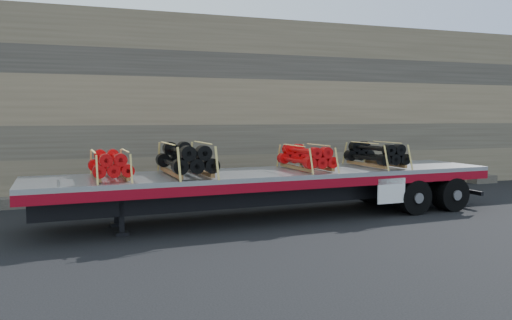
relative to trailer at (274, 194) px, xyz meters
The scene contains 7 objects.
ground 0.81m from the trailer, 61.70° to the right, with size 120.00×120.00×0.00m, color black.
rock_wall 6.78m from the trailer, 88.40° to the left, with size 44.00×3.00×7.00m, color #7A6B54.
trailer is the anchor object (origin of this frame).
bundle_front 4.99m from the trailer, behind, with size 1.01×2.03×0.72m, color red, non-canonical shape.
bundle_midfront 3.01m from the trailer, behind, with size 1.25×2.49×0.88m, color black, non-canonical shape.
bundle_midrear 1.55m from the trailer, ahead, with size 1.05×2.11×0.75m, color red, non-canonical shape.
bundle_rear 3.87m from the trailer, ahead, with size 1.10×2.20×0.78m, color black, non-canonical shape.
Camera 1 is at (-5.66, -13.90, 3.12)m, focal length 35.00 mm.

